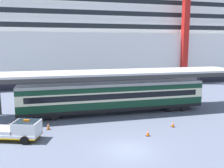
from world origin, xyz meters
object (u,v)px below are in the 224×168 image
Objects in this scene: train_carriage at (114,96)px; traffic_cone_near at (148,133)px; traffic_cone_far at (48,126)px; quay_bollard at (10,127)px; traffic_cone_mid at (173,124)px; service_truck at (17,130)px; cruise_ship at (73,39)px; dockside_crane at (188,1)px.

train_carriage reaches higher than traffic_cone_near.
traffic_cone_near is 0.86× the size of traffic_cone_far.
traffic_cone_far is 0.82× the size of quay_bollard.
service_truck is at bearing 179.24° from traffic_cone_mid.
traffic_cone_near is at bearing -153.74° from traffic_cone_mid.
traffic_cone_far is (-6.46, -40.33, -10.01)m from cruise_ship.
dockside_crane reaches higher than service_truck.
cruise_ship is 144.48× the size of quay_bollard.
quay_bollard is at bearing -104.37° from cruise_ship.
service_truck reaches higher than traffic_cone_near.
cruise_ship is 44.49m from traffic_cone_mid.
traffic_cone_far reaches higher than traffic_cone_mid.
dockside_crane is (16.88, 26.59, 18.02)m from traffic_cone_mid.
traffic_cone_near is at bearing -85.96° from cruise_ship.
traffic_cone_near is 14.16m from quay_bollard.
traffic_cone_near is 0.01× the size of dockside_crane.
cruise_ship reaches higher than traffic_cone_far.
service_truck is 0.10× the size of dockside_crane.
traffic_cone_near is 39.44m from dockside_crane.
cruise_ship reaches higher than train_carriage.
dockside_crane is 59.32× the size of quay_bollard.
quay_bollard is (-1.05, 2.47, -0.47)m from service_truck.
quay_bollard is at bearing -161.93° from train_carriage.
dockside_crane is (30.18, 24.13, 17.98)m from traffic_cone_far.
cruise_ship is 45.84m from traffic_cone_near.
quay_bollard is at bearing -144.88° from dockside_crane.
dockside_crane is at bearing 57.59° from traffic_cone_mid.
service_truck is at bearing -67.03° from quay_bollard.
quay_bollard is (-34.00, -23.91, -17.86)m from dockside_crane.
traffic_cone_near is (1.28, -8.47, -1.98)m from train_carriage.
traffic_cone_far is at bearing -141.36° from dockside_crane.
service_truck is 5.81× the size of quay_bollard.
traffic_cone_mid is 0.90× the size of traffic_cone_far.
train_carriage is 24.93× the size of quay_bollard.
cruise_ship is 203.24× the size of traffic_cone_near.
quay_bollard is at bearing 161.46° from traffic_cone_near.
train_carriage is 9.52m from traffic_cone_far.
traffic_cone_near is (12.38, -2.03, -0.65)m from service_truck.
train_carriage is (1.87, -36.15, -8.09)m from cruise_ship.
cruise_ship is 44.57m from service_truck.
cruise_ship is 42.05m from traffic_cone_far.
service_truck is at bearing -149.91° from train_carriage.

